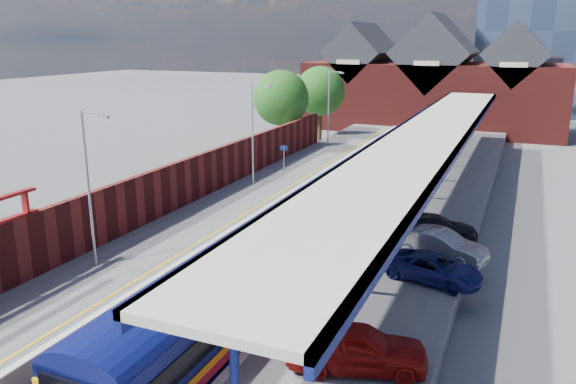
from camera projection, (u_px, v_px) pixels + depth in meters
name	position (u px, v px, depth m)	size (l,w,h in m)	color
ground	(372.00, 180.00, 44.55)	(240.00, 240.00, 0.00)	#5B5B5E
ballast_bed	(331.00, 215.00, 35.68)	(6.00, 76.00, 0.06)	#473D33
rails	(331.00, 214.00, 35.66)	(4.51, 76.00, 0.14)	slate
left_platform	(254.00, 199.00, 37.63)	(5.00, 76.00, 1.00)	#565659
right_platform	(427.00, 220.00, 33.29)	(6.00, 76.00, 1.00)	#565659
coping_left	(286.00, 195.00, 36.60)	(0.30, 76.00, 0.05)	silver
coping_right	(380.00, 206.00, 34.22)	(0.30, 76.00, 0.05)	silver
yellow_line	(277.00, 194.00, 36.84)	(0.14, 76.00, 0.01)	yellow
train	(389.00, 158.00, 42.77)	(2.88, 65.91, 3.45)	#0B1150
canopy	(429.00, 135.00, 33.95)	(4.50, 52.00, 4.48)	navy
lamp_post_b	(90.00, 180.00, 24.35)	(1.48, 0.18, 7.00)	#A5A8AA
lamp_post_c	(254.00, 127.00, 38.53)	(1.48, 0.18, 7.00)	#A5A8AA
lamp_post_d	(330.00, 103.00, 52.72)	(1.48, 0.18, 7.00)	#A5A8AA
platform_sign	(284.00, 156.00, 40.41)	(0.55, 0.08, 2.50)	#A5A8AA
brick_wall	(163.00, 190.00, 32.36)	(0.35, 50.00, 3.86)	maroon
station_building	(433.00, 84.00, 67.93)	(30.00, 12.12, 13.78)	maroon
tree_near	(282.00, 100.00, 52.28)	(5.20, 5.20, 8.10)	#382314
tree_far	(321.00, 93.00, 58.99)	(5.20, 5.20, 8.10)	#382314
parked_car_red	(357.00, 347.00, 17.33)	(1.74, 4.33, 1.48)	maroon
parked_car_silver	(440.00, 245.00, 25.92)	(1.48, 4.26, 1.40)	#9B9A9F
parked_car_dark	(434.00, 227.00, 28.62)	(1.77, 4.35, 1.26)	black
parked_car_blue	(434.00, 268.00, 23.64)	(1.90, 4.13, 1.15)	navy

